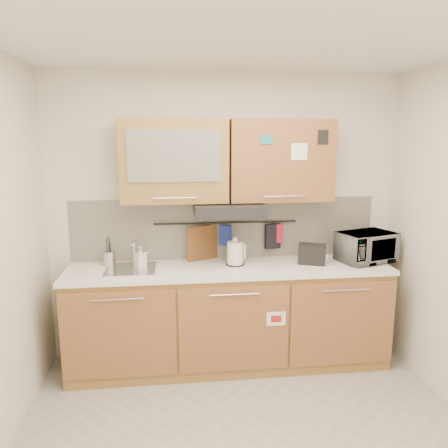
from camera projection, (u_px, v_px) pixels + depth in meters
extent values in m
plane|color=white|center=(259.00, 28.00, 2.33)|extent=(3.20, 3.20, 0.00)
plane|color=silver|center=(225.00, 217.00, 4.04)|extent=(3.20, 0.00, 3.20)
cube|color=#AF833E|center=(229.00, 317.00, 3.92)|extent=(2.80, 0.60, 0.88)
cube|color=black|center=(229.00, 357.00, 3.99)|extent=(2.80, 0.54, 0.10)
cube|color=#9D6138|center=(119.00, 335.00, 3.50)|extent=(0.91, 0.02, 0.74)
cylinder|color=silver|center=(117.00, 300.00, 3.41)|extent=(0.41, 0.01, 0.01)
cube|color=#9D6138|center=(234.00, 329.00, 3.61)|extent=(0.91, 0.02, 0.74)
cylinder|color=silver|center=(235.00, 295.00, 3.52)|extent=(0.41, 0.01, 0.01)
cube|color=#9D6138|center=(343.00, 324.00, 3.71)|extent=(0.91, 0.02, 0.74)
cylinder|color=silver|center=(346.00, 290.00, 3.63)|extent=(0.41, 0.01, 0.01)
cube|color=white|center=(230.00, 269.00, 3.82)|extent=(2.82, 0.62, 0.04)
cube|color=silver|center=(225.00, 228.00, 4.05)|extent=(2.80, 0.02, 0.56)
cube|color=#AF833E|center=(174.00, 161.00, 3.72)|extent=(0.90, 0.35, 0.70)
cube|color=silver|center=(174.00, 156.00, 3.53)|extent=(0.76, 0.02, 0.42)
cube|color=#9D6138|center=(280.00, 160.00, 3.82)|extent=(0.90, 0.35, 0.70)
cube|color=white|center=(299.00, 152.00, 3.64)|extent=(0.14, 0.00, 0.14)
cube|color=black|center=(229.00, 209.00, 3.77)|extent=(0.60, 0.46, 0.10)
cube|color=silver|center=(131.00, 270.00, 3.73)|extent=(0.42, 0.40, 0.03)
cylinder|color=silver|center=(134.00, 251.00, 3.86)|extent=(0.03, 0.03, 0.24)
cylinder|color=silver|center=(133.00, 242.00, 3.76)|extent=(0.02, 0.18, 0.02)
cylinder|color=black|center=(226.00, 223.00, 4.00)|extent=(1.30, 0.02, 0.02)
cylinder|color=#AEAEB2|center=(109.00, 259.00, 3.82)|extent=(0.13, 0.13, 0.13)
cylinder|color=black|center=(107.00, 252.00, 3.81)|extent=(0.01, 0.01, 0.25)
cylinder|color=black|center=(111.00, 254.00, 3.80)|extent=(0.01, 0.01, 0.22)
cylinder|color=black|center=(109.00, 251.00, 3.82)|extent=(0.01, 0.01, 0.27)
cylinder|color=black|center=(107.00, 256.00, 3.79)|extent=(0.01, 0.01, 0.19)
cylinder|color=silver|center=(235.00, 253.00, 3.84)|extent=(0.18, 0.18, 0.21)
sphere|color=silver|center=(235.00, 240.00, 3.82)|extent=(0.05, 0.05, 0.05)
cube|color=silver|center=(244.00, 251.00, 3.88)|extent=(0.03, 0.03, 0.13)
cylinder|color=black|center=(235.00, 264.00, 3.86)|extent=(0.16, 0.16, 0.01)
cube|color=black|center=(312.00, 254.00, 3.88)|extent=(0.27, 0.22, 0.18)
cube|color=black|center=(308.00, 245.00, 3.88)|extent=(0.10, 0.12, 0.01)
cube|color=black|center=(317.00, 246.00, 3.85)|extent=(0.10, 0.12, 0.01)
imported|color=#999999|center=(366.00, 247.00, 3.95)|extent=(0.56, 0.47, 0.27)
imported|color=#999999|center=(140.00, 257.00, 3.78)|extent=(0.11, 0.11, 0.18)
cube|color=brown|center=(204.00, 247.00, 4.01)|extent=(0.31, 0.15, 0.41)
cube|color=navy|center=(225.00, 235.00, 4.01)|extent=(0.12, 0.06, 0.19)
cube|color=black|center=(273.00, 236.00, 4.06)|extent=(0.15, 0.07, 0.23)
cube|color=#AE172D|center=(275.00, 233.00, 4.06)|extent=(0.15, 0.05, 0.18)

